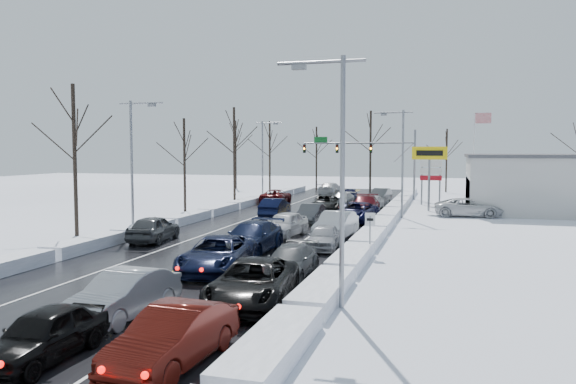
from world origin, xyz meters
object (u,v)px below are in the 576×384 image
(tires_plus_sign, at_px, (430,157))
(queued_car_0, at_px, (44,361))
(flagpole, at_px, (475,148))
(traffic_signal_mast, at_px, (370,152))
(oncoming_car_0, at_px, (275,217))

(tires_plus_sign, bearing_deg, queued_car_0, -102.07)
(flagpole, bearing_deg, tires_plus_sign, -108.44)
(traffic_signal_mast, bearing_deg, queued_car_0, -91.90)
(flagpole, relative_size, queued_car_0, 2.36)
(tires_plus_sign, relative_size, flagpole, 0.60)
(flagpole, xyz_separation_m, queued_car_0, (-13.49, -55.25, -5.93))
(flagpole, bearing_deg, traffic_signal_mast, -170.27)
(queued_car_0, bearing_deg, flagpole, 75.74)
(traffic_signal_mast, height_order, flagpole, flagpole)
(flagpole, height_order, oncoming_car_0, flagpole)
(traffic_signal_mast, xyz_separation_m, queued_car_0, (-1.77, -53.24, -5.48))
(traffic_signal_mast, distance_m, flagpole, 11.90)
(tires_plus_sign, xyz_separation_m, flagpole, (4.67, 14.01, 0.93))
(traffic_signal_mast, distance_m, tires_plus_sign, 13.92)
(traffic_signal_mast, height_order, oncoming_car_0, traffic_signal_mast)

